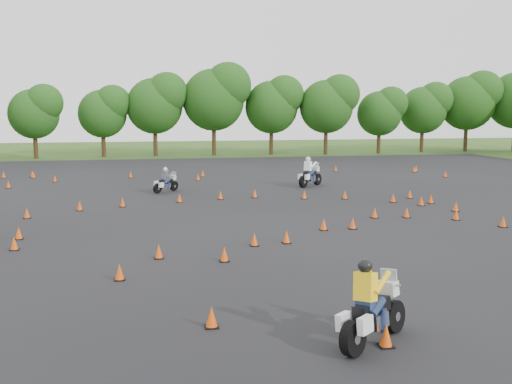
# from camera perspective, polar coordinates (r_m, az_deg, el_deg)

# --- Properties ---
(ground) EXTENTS (140.00, 140.00, 0.00)m
(ground) POSITION_cam_1_polar(r_m,az_deg,el_deg) (21.55, 2.10, -4.64)
(ground) COLOR #2D5119
(ground) RESTS_ON ground
(asphalt_pad) EXTENTS (62.00, 62.00, 0.00)m
(asphalt_pad) POSITION_cam_1_polar(r_m,az_deg,el_deg) (27.31, -0.83, -1.90)
(asphalt_pad) COLOR black
(asphalt_pad) RESTS_ON ground
(treeline) EXTENTS (87.45, 31.91, 10.36)m
(treeline) POSITION_cam_1_polar(r_m,az_deg,el_deg) (55.70, -5.12, 7.87)
(treeline) COLOR #1E4714
(treeline) RESTS_ON ground
(traffic_cones) EXTENTS (32.58, 33.24, 0.45)m
(traffic_cones) POSITION_cam_1_polar(r_m,az_deg,el_deg) (26.95, -0.28, -1.55)
(traffic_cones) COLOR #E04A09
(traffic_cones) RESTS_ON asphalt_pad
(rider_grey) EXTENTS (1.82, 1.77, 1.50)m
(rider_grey) POSITION_cam_1_polar(r_m,az_deg,el_deg) (33.91, -9.07, 1.25)
(rider_grey) COLOR #474950
(rider_grey) RESTS_ON ground
(rider_yellow) EXTENTS (2.30, 1.99, 1.81)m
(rider_yellow) POSITION_cam_1_polar(r_m,az_deg,el_deg) (12.08, 11.96, -10.67)
(rider_yellow) COLOR yellow
(rider_yellow) RESTS_ON ground
(rider_white) EXTENTS (2.31, 2.19, 1.88)m
(rider_white) POSITION_cam_1_polar(r_m,az_deg,el_deg) (36.25, 5.50, 2.06)
(rider_white) COLOR white
(rider_white) RESTS_ON ground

